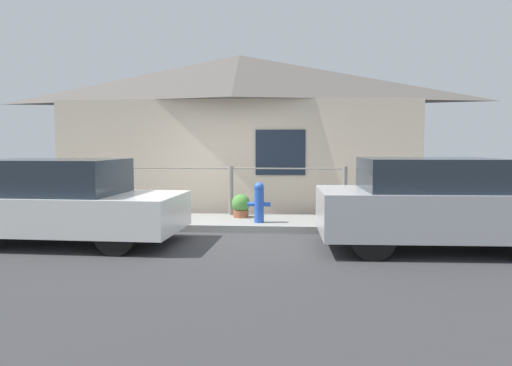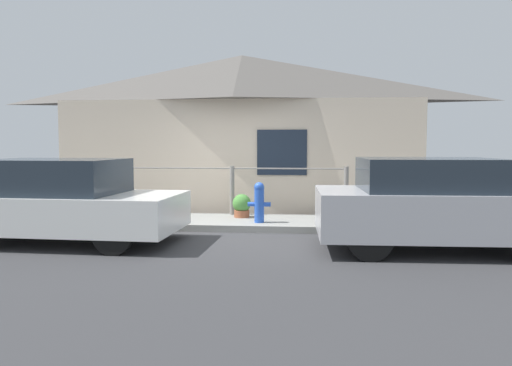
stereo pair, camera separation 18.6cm
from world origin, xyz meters
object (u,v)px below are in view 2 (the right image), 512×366
(potted_plant_near_hydrant, at_px, (242,205))
(fire_hydrant, at_px, (259,201))
(car_left, at_px, (62,201))
(car_right, at_px, (434,204))

(potted_plant_near_hydrant, bearing_deg, fire_hydrant, -57.04)
(car_left, height_order, potted_plant_near_hydrant, car_left)
(fire_hydrant, distance_m, potted_plant_near_hydrant, 0.80)
(fire_hydrant, relative_size, potted_plant_near_hydrant, 1.62)
(car_left, distance_m, car_right, 5.97)
(fire_hydrant, bearing_deg, car_left, -152.25)
(potted_plant_near_hydrant, bearing_deg, car_left, -139.56)
(car_right, xyz_separation_m, fire_hydrant, (-2.85, 1.64, -0.18))
(car_left, relative_size, fire_hydrant, 4.97)
(fire_hydrant, bearing_deg, car_right, -29.94)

